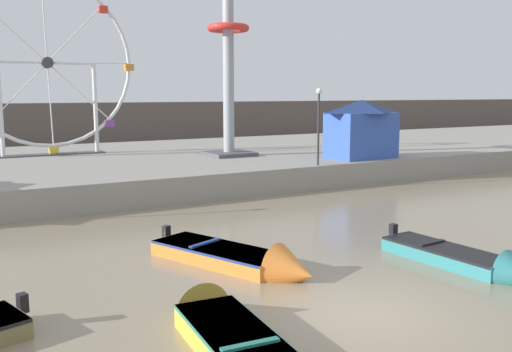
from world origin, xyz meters
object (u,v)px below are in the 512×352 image
Objects in this scene: motorboat_teal_painted at (472,261)px; carnival_booth_blue_tent at (361,128)px; drop_tower_steel_tower at (228,71)px; ferris_wheel_white_frame at (47,66)px; promenade_lamp_near at (319,116)px; motorboat_mustard_yellow at (222,329)px; motorboat_orange_hull at (247,261)px.

motorboat_teal_painted is 1.24× the size of carnival_booth_blue_tent.
carnival_booth_blue_tent is (6.45, -5.28, -3.53)m from drop_tower_steel_tower.
promenade_lamp_near is (11.91, -12.85, -2.93)m from ferris_wheel_white_frame.
motorboat_mustard_yellow is 0.95× the size of motorboat_orange_hull.
motorboat_mustard_yellow is 5.01m from motorboat_orange_hull.
promenade_lamp_near reaches higher than motorboat_teal_painted.
motorboat_orange_hull is 20.32m from drop_tower_steel_tower.
drop_tower_steel_tower is at bearing -22.55° from motorboat_mustard_yellow.
ferris_wheel_white_frame reaches higher than motorboat_orange_hull.
motorboat_orange_hull reaches higher than motorboat_teal_painted.
promenade_lamp_near is (10.35, 10.57, 3.83)m from motorboat_orange_hull.
ferris_wheel_white_frame is 11.54m from drop_tower_steel_tower.
motorboat_orange_hull is 1.40× the size of promenade_lamp_near.
motorboat_teal_painted is 15.20m from promenade_lamp_near.
carnival_booth_blue_tent is at bearing -34.76° from ferris_wheel_white_frame.
carnival_booth_blue_tent is 4.73m from promenade_lamp_near.
drop_tower_steel_tower is (8.28, 17.39, 6.47)m from motorboat_orange_hull.
carnival_booth_blue_tent is 1.04× the size of promenade_lamp_near.
motorboat_mustard_yellow is 24.11m from carnival_booth_blue_tent.
motorboat_orange_hull is (-5.89, 3.45, 0.01)m from motorboat_teal_painted.
drop_tower_steel_tower is at bearing 169.32° from motorboat_teal_painted.
promenade_lamp_near is (2.07, -6.82, -2.64)m from drop_tower_steel_tower.
motorboat_mustard_yellow is at bearing -117.44° from drop_tower_steel_tower.
drop_tower_steel_tower reaches higher than motorboat_teal_painted.
drop_tower_steel_tower is at bearing 132.38° from motorboat_orange_hull.
motorboat_teal_painted is at bearing -74.50° from ferris_wheel_white_frame.
ferris_wheel_white_frame reaches higher than motorboat_mustard_yellow.
carnival_booth_blue_tent reaches higher than motorboat_mustard_yellow.
motorboat_orange_hull is at bearing -134.40° from promenade_lamp_near.
ferris_wheel_white_frame is at bearing 148.51° from drop_tower_steel_tower.
ferris_wheel_white_frame reaches higher than motorboat_teal_painted.
motorboat_mustard_yellow is 20.12m from promenade_lamp_near.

